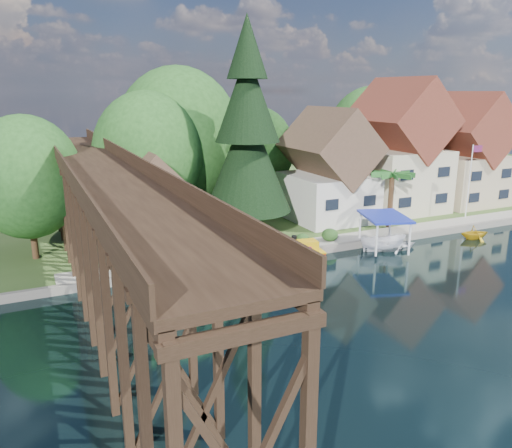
# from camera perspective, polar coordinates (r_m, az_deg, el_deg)

# --- Properties ---
(ground) EXTENTS (140.00, 140.00, 0.00)m
(ground) POSITION_cam_1_polar(r_m,az_deg,el_deg) (34.64, 12.65, -7.40)
(ground) COLOR black
(ground) RESTS_ON ground
(bank) EXTENTS (140.00, 52.00, 0.50)m
(bank) POSITION_cam_1_polar(r_m,az_deg,el_deg) (63.71, -6.15, 3.37)
(bank) COLOR #304C1E
(bank) RESTS_ON ground
(seawall) EXTENTS (60.00, 0.40, 0.62)m
(seawall) POSITION_cam_1_polar(r_m,az_deg,el_deg) (42.83, 10.47, -2.48)
(seawall) COLOR slate
(seawall) RESTS_ON ground
(promenade) EXTENTS (50.00, 2.60, 0.06)m
(promenade) POSITION_cam_1_polar(r_m,az_deg,el_deg) (44.91, 11.62, -1.42)
(promenade) COLOR gray
(promenade) RESTS_ON bank
(trestle_bridge) EXTENTS (4.12, 44.18, 9.30)m
(trestle_bridge) POSITION_cam_1_polar(r_m,az_deg,el_deg) (31.51, -16.91, 0.32)
(trestle_bridge) COLOR black
(trestle_bridge) RESTS_ON ground
(house_left) EXTENTS (7.64, 8.64, 11.02)m
(house_left) POSITION_cam_1_polar(r_m,az_deg,el_deg) (49.82, 8.26, 5.78)
(house_left) COLOR beige
(house_left) RESTS_ON bank
(house_center) EXTENTS (8.65, 9.18, 13.89)m
(house_center) POSITION_cam_1_polar(r_m,az_deg,el_deg) (55.43, 15.92, 7.62)
(house_center) COLOR #C1B797
(house_center) RESTS_ON bank
(house_right) EXTENTS (8.15, 8.64, 12.45)m
(house_right) POSITION_cam_1_polar(r_m,az_deg,el_deg) (61.39, 22.63, 7.10)
(house_right) COLOR tan
(house_right) RESTS_ON bank
(shed) EXTENTS (5.09, 5.40, 7.85)m
(shed) POSITION_cam_1_polar(r_m,az_deg,el_deg) (41.66, -11.87, 1.97)
(shed) COLOR beige
(shed) RESTS_ON bank
(bg_trees) EXTENTS (49.90, 13.30, 10.57)m
(bg_trees) POSITION_cam_1_polar(r_m,az_deg,el_deg) (51.24, -0.61, 8.61)
(bg_trees) COLOR #382314
(bg_trees) RESTS_ON bank
(shrubs) EXTENTS (15.76, 2.47, 1.70)m
(shrubs) POSITION_cam_1_polar(r_m,az_deg,el_deg) (39.47, -0.80, -2.33)
(shrubs) COLOR #193914
(shrubs) RESTS_ON bank
(conifer) EXTENTS (7.54, 7.54, 18.57)m
(conifer) POSITION_cam_1_polar(r_m,az_deg,el_deg) (42.98, -0.98, 10.26)
(conifer) COLOR #382314
(conifer) RESTS_ON bank
(palm_tree) EXTENTS (4.13, 4.13, 5.59)m
(palm_tree) POSITION_cam_1_polar(r_m,az_deg,el_deg) (47.67, 15.31, 5.28)
(palm_tree) COLOR #382314
(palm_tree) RESTS_ON bank
(flagpole) EXTENTS (1.15, 0.24, 7.41)m
(flagpole) POSITION_cam_1_polar(r_m,az_deg,el_deg) (54.03, 23.39, 5.31)
(flagpole) COLOR white
(flagpole) RESTS_ON bank
(tugboat) EXTENTS (3.25, 2.12, 2.20)m
(tugboat) POSITION_cam_1_polar(r_m,az_deg,el_deg) (39.38, 5.61, -3.32)
(tugboat) COLOR red
(tugboat) RESTS_ON ground
(boat_white_a) EXTENTS (3.66, 2.69, 0.73)m
(boat_white_a) POSITION_cam_1_polar(r_m,az_deg,el_deg) (43.95, 15.93, -2.28)
(boat_white_a) COLOR silver
(boat_white_a) RESTS_ON ground
(boat_canopy) EXTENTS (4.64, 5.58, 3.08)m
(boat_canopy) POSITION_cam_1_polar(r_m,az_deg,el_deg) (42.73, 14.36, -1.32)
(boat_canopy) COLOR white
(boat_canopy) RESTS_ON ground
(boat_yellow) EXTENTS (3.13, 2.88, 1.38)m
(boat_yellow) POSITION_cam_1_polar(r_m,az_deg,el_deg) (49.10, 23.72, -0.80)
(boat_yellow) COLOR gold
(boat_yellow) RESTS_ON ground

